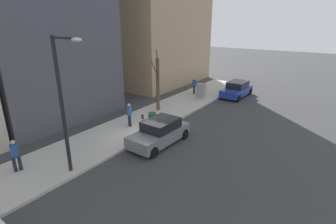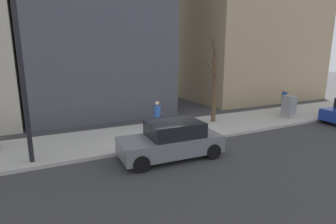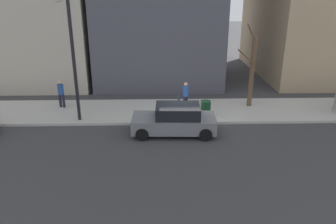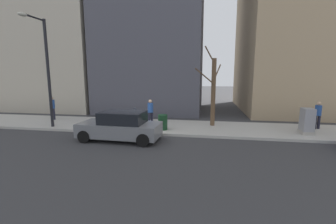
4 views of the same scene
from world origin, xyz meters
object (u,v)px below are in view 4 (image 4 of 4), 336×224
(parked_car_grey, at_px, (121,126))
(bare_tree, at_px, (213,91))
(utility_box, at_px, (307,121))
(parking_meter, at_px, (135,117))
(trash_bin, at_px, (163,122))
(pedestrian_far_corner, at_px, (52,107))
(pedestrian_near_meter, at_px, (318,114))
(streetlamp, at_px, (45,64))
(pedestrian_midblock, at_px, (150,111))

(parked_car_grey, xyz_separation_m, bare_tree, (3.71, -4.78, 1.66))
(utility_box, distance_m, bare_tree, 5.49)
(parking_meter, bearing_deg, bare_tree, -64.57)
(bare_tree, distance_m, trash_bin, 3.83)
(trash_bin, relative_size, pedestrian_far_corner, 0.54)
(parked_car_grey, relative_size, utility_box, 2.98)
(utility_box, relative_size, pedestrian_near_meter, 0.86)
(parked_car_grey, xyz_separation_m, pedestrian_near_meter, (3.77, -11.01, 0.35))
(utility_box, height_order, pedestrian_near_meter, pedestrian_near_meter)
(streetlamp, relative_size, trash_bin, 7.22)
(bare_tree, height_order, pedestrian_far_corner, bare_tree)
(parked_car_grey, distance_m, pedestrian_near_meter, 11.65)
(utility_box, relative_size, bare_tree, 0.29)
(pedestrian_near_meter, bearing_deg, bare_tree, 162.25)
(parked_car_grey, height_order, bare_tree, bare_tree)
(streetlamp, bearing_deg, pedestrian_near_meter, -81.67)
(pedestrian_near_meter, height_order, pedestrian_midblock, same)
(parking_meter, height_order, bare_tree, bare_tree)
(parked_car_grey, height_order, utility_box, utility_box)
(utility_box, bearing_deg, parking_meter, 95.05)
(bare_tree, height_order, pedestrian_near_meter, bare_tree)
(pedestrian_near_meter, bearing_deg, utility_box, -147.94)
(utility_box, relative_size, trash_bin, 1.59)
(bare_tree, xyz_separation_m, pedestrian_midblock, (-0.49, 3.99, -1.31))
(parking_meter, distance_m, pedestrian_near_meter, 10.97)
(utility_box, xyz_separation_m, pedestrian_near_meter, (1.36, -1.13, 0.24))
(parked_car_grey, height_order, parking_meter, parked_car_grey)
(parking_meter, distance_m, trash_bin, 1.68)
(utility_box, height_order, bare_tree, bare_tree)
(utility_box, xyz_separation_m, streetlamp, (-1.02, 15.11, 3.17))
(utility_box, bearing_deg, streetlamp, 93.85)
(parking_meter, bearing_deg, utility_box, -84.95)
(pedestrian_midblock, relative_size, pedestrian_far_corner, 1.00)
(streetlamp, height_order, trash_bin, streetlamp)
(streetlamp, bearing_deg, parking_meter, -88.25)
(parking_meter, xyz_separation_m, streetlamp, (-0.17, 5.49, 3.04))
(parking_meter, bearing_deg, pedestrian_far_corner, 72.58)
(trash_bin, bearing_deg, utility_box, -87.15)
(streetlamp, distance_m, pedestrian_near_meter, 16.66)
(bare_tree, distance_m, pedestrian_near_meter, 6.37)
(parked_car_grey, distance_m, bare_tree, 6.27)
(pedestrian_far_corner, bearing_deg, streetlamp, -39.30)
(streetlamp, height_order, bare_tree, streetlamp)
(parking_meter, height_order, trash_bin, parking_meter)
(trash_bin, xyz_separation_m, pedestrian_midblock, (1.20, 1.06, 0.49))
(parking_meter, xyz_separation_m, pedestrian_far_corner, (2.20, 7.00, 0.11))
(parked_car_grey, relative_size, parking_meter, 3.16)
(parking_meter, distance_m, pedestrian_far_corner, 7.34)
(trash_bin, distance_m, pedestrian_near_meter, 9.35)
(parked_car_grey, bearing_deg, pedestrian_near_meter, -68.96)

